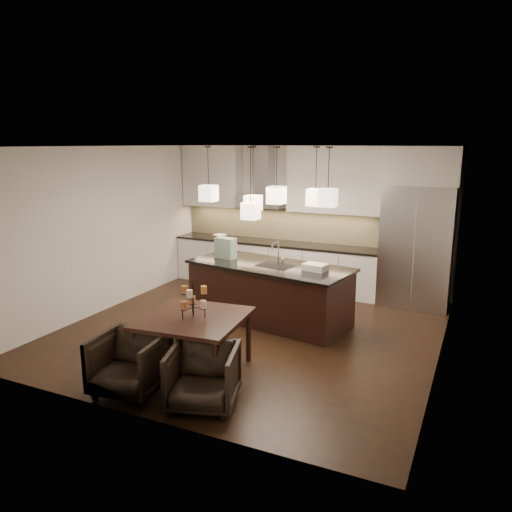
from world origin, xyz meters
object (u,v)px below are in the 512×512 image
at_px(dining_table, 194,344).
at_px(refrigerator, 416,246).
at_px(island_body, 269,294).
at_px(armchair_left, 130,363).
at_px(armchair_right, 203,377).

bearing_deg(dining_table, refrigerator, 55.97).
bearing_deg(dining_table, island_body, 81.45).
bearing_deg(refrigerator, island_body, -138.17).
height_order(refrigerator, island_body, refrigerator).
distance_m(refrigerator, island_body, 2.79).
xyz_separation_m(dining_table, armchair_left, (-0.39, -0.78, -0.01)).
relative_size(refrigerator, island_body, 0.84).
distance_m(dining_table, armchair_right, 0.87).
relative_size(island_body, armchair_left, 3.27).
xyz_separation_m(armchair_left, armchair_right, (0.93, 0.09, -0.01)).
xyz_separation_m(refrigerator, armchair_right, (-1.60, -4.64, -0.73)).
bearing_deg(armchair_left, island_body, 73.21).
xyz_separation_m(refrigerator, island_body, (-2.03, -1.82, -0.62)).
relative_size(refrigerator, armchair_left, 2.74).
bearing_deg(refrigerator, dining_table, -118.45).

